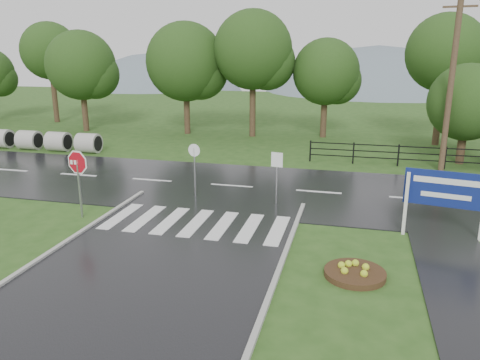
# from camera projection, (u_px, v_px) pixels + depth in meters

# --- Properties ---
(ground) EXTENTS (120.00, 120.00, 0.00)m
(ground) POSITION_uv_depth(u_px,v_px,m) (134.00, 291.00, 12.35)
(ground) COLOR #294C19
(ground) RESTS_ON ground
(main_road) EXTENTS (90.00, 8.00, 0.04)m
(main_road) POSITION_uv_depth(u_px,v_px,m) (232.00, 187.00, 21.69)
(main_road) COLOR black
(main_road) RESTS_ON ground
(walkway) EXTENTS (2.20, 11.00, 0.04)m
(walkway) POSITION_uv_depth(u_px,v_px,m) (452.00, 261.00, 14.10)
(walkway) COLOR black
(walkway) RESTS_ON ground
(crosswalk) EXTENTS (6.50, 2.80, 0.02)m
(crosswalk) POSITION_uv_depth(u_px,v_px,m) (196.00, 223.00, 17.00)
(crosswalk) COLOR silver
(crosswalk) RESTS_ON ground
(fence_west) EXTENTS (9.58, 0.08, 1.20)m
(fence_west) POSITION_uv_depth(u_px,v_px,m) (399.00, 153.00, 25.29)
(fence_west) COLOR black
(fence_west) RESTS_ON ground
(hills) EXTENTS (102.00, 48.00, 48.00)m
(hills) POSITION_uv_depth(u_px,v_px,m) (340.00, 187.00, 76.44)
(hills) COLOR slate
(hills) RESTS_ON ground
(treeline) EXTENTS (83.20, 5.20, 10.00)m
(treeline) POSITION_uv_depth(u_px,v_px,m) (294.00, 135.00, 34.53)
(treeline) COLOR #1C3B12
(treeline) RESTS_ON ground
(culvert_pipes) EXTENTS (9.70, 1.20, 1.20)m
(culvert_pipes) POSITION_uv_depth(u_px,v_px,m) (29.00, 140.00, 29.61)
(culvert_pipes) COLOR #9E9B93
(culvert_pipes) RESTS_ON ground
(stop_sign) EXTENTS (1.20, 0.25, 2.75)m
(stop_sign) POSITION_uv_depth(u_px,v_px,m) (78.00, 168.00, 17.23)
(stop_sign) COLOR #939399
(stop_sign) RESTS_ON ground
(estate_billboard) EXTENTS (2.61, 0.53, 2.31)m
(estate_billboard) POSITION_uv_depth(u_px,v_px,m) (446.00, 193.00, 15.40)
(estate_billboard) COLOR silver
(estate_billboard) RESTS_ON ground
(flower_bed) EXTENTS (1.71, 1.71, 0.34)m
(flower_bed) POSITION_uv_depth(u_px,v_px,m) (355.00, 272.00, 13.08)
(flower_bed) COLOR #332111
(flower_bed) RESTS_ON ground
(reg_sign_small) EXTENTS (0.48, 0.12, 2.19)m
(reg_sign_small) POSITION_uv_depth(u_px,v_px,m) (277.00, 168.00, 18.74)
(reg_sign_small) COLOR #939399
(reg_sign_small) RESTS_ON ground
(reg_sign_round) EXTENTS (0.54, 0.10, 2.32)m
(reg_sign_round) POSITION_uv_depth(u_px,v_px,m) (195.00, 164.00, 19.80)
(reg_sign_round) COLOR #939399
(reg_sign_round) RESTS_ON ground
(utility_pole_east) EXTENTS (1.55, 0.42, 8.80)m
(utility_pole_east) POSITION_uv_depth(u_px,v_px,m) (451.00, 84.00, 23.31)
(utility_pole_east) COLOR #473523
(utility_pole_east) RESTS_ON ground
(entrance_tree_left) EXTENTS (4.14, 4.14, 5.47)m
(entrance_tree_left) POSITION_uv_depth(u_px,v_px,m) (467.00, 103.00, 25.18)
(entrance_tree_left) COLOR #3D2B1C
(entrance_tree_left) RESTS_ON ground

